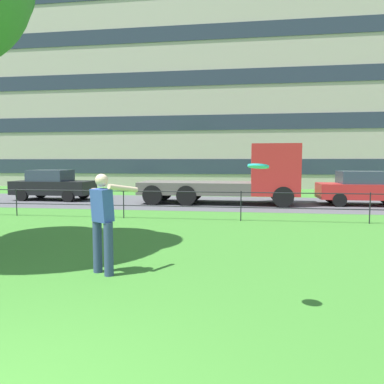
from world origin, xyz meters
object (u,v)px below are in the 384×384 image
at_px(person_thrower, 103,220).
at_px(frisbee, 258,166).
at_px(apartment_building_background, 208,77).
at_px(car_black_far_left, 53,185).
at_px(flatbed_truck_far_right, 242,178).
at_px(car_red_center, 363,188).

relative_size(person_thrower, frisbee, 5.15).
bearing_deg(person_thrower, frisbee, -26.87).
relative_size(person_thrower, apartment_building_background, 0.04).
relative_size(car_black_far_left, flatbed_truck_far_right, 0.55).
xyz_separation_m(person_thrower, car_black_far_left, (-7.31, 11.49, -0.17)).
bearing_deg(car_red_center, person_thrower, -124.34).
height_order(flatbed_truck_far_right, apartment_building_background, apartment_building_background).
height_order(car_black_far_left, flatbed_truck_far_right, flatbed_truck_far_right).
distance_m(frisbee, car_black_far_left, 16.24).
distance_m(person_thrower, car_black_far_left, 13.62).
bearing_deg(apartment_building_background, car_black_far_left, -110.12).
relative_size(frisbee, apartment_building_background, 0.01).
relative_size(person_thrower, car_black_far_left, 0.43).
relative_size(car_black_far_left, apartment_building_background, 0.10).
distance_m(person_thrower, apartment_building_background, 29.99).
bearing_deg(apartment_building_background, car_red_center, -63.11).
relative_size(frisbee, car_red_center, 0.09).
bearing_deg(car_black_far_left, person_thrower, -57.53).
height_order(person_thrower, car_black_far_left, person_thrower).
bearing_deg(car_black_far_left, frisbee, -52.26).
bearing_deg(flatbed_truck_far_right, car_red_center, 2.23).
distance_m(frisbee, car_red_center, 13.70).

